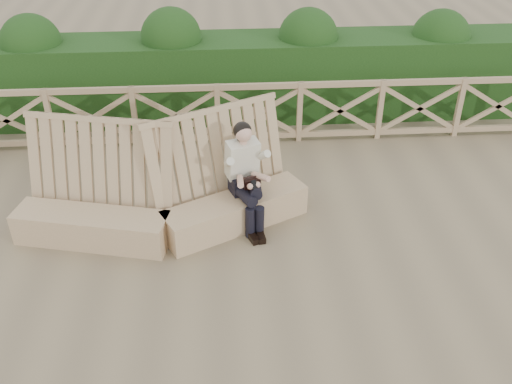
{
  "coord_description": "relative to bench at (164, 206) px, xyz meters",
  "views": [
    {
      "loc": [
        -0.68,
        -5.58,
        4.71
      ],
      "look_at": [
        -0.26,
        0.4,
        0.9
      ],
      "focal_mm": 40.0,
      "sensor_mm": 36.0,
      "label": 1
    }
  ],
  "objects": [
    {
      "name": "guardrail",
      "position": [
        1.48,
        2.57,
        0.16
      ],
      "size": [
        10.1,
        0.09,
        1.1
      ],
      "color": "#897250",
      "rests_on": "ground"
    },
    {
      "name": "woman",
      "position": [
        1.13,
        0.15,
        0.39
      ],
      "size": [
        0.57,
        0.97,
        1.49
      ],
      "rotation": [
        0.0,
        0.0,
        0.34
      ],
      "color": "black",
      "rests_on": "ground"
    },
    {
      "name": "hedge",
      "position": [
        1.48,
        3.77,
        0.36
      ],
      "size": [
        12.0,
        1.2,
        1.5
      ],
      "primitive_type": "cube",
      "color": "black",
      "rests_on": "ground"
    },
    {
      "name": "ground",
      "position": [
        1.48,
        -0.93,
        -0.39
      ],
      "size": [
        60.0,
        60.0,
        0.0
      ],
      "primitive_type": "plane",
      "color": "brown",
      "rests_on": "ground"
    },
    {
      "name": "bench",
      "position": [
        0.0,
        0.0,
        0.0
      ],
      "size": [
        4.02,
        1.62,
        1.58
      ],
      "rotation": [
        0.0,
        0.0,
        0.07
      ],
      "color": "#9E855A",
      "rests_on": "ground"
    }
  ]
}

